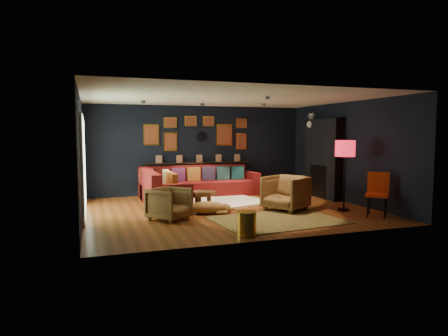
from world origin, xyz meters
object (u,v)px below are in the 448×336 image
object	(u,v)px
pouf	(173,199)
gold_stool	(247,224)
coffee_table	(201,195)
floor_lamp	(345,152)
sectional	(186,187)
armchair_right	(286,191)
armchair_left	(169,202)
dog	(207,205)
orange_chair	(378,190)

from	to	relation	value
pouf	gold_stool	distance (m)	3.16
coffee_table	floor_lamp	world-z (taller)	floor_lamp
sectional	coffee_table	bearing A→B (deg)	-89.46
pouf	coffee_table	bearing A→B (deg)	-38.83
gold_stool	floor_lamp	distance (m)	3.51
floor_lamp	coffee_table	bearing A→B (deg)	158.58
floor_lamp	armchair_right	bearing A→B (deg)	161.04
armchair_right	pouf	bearing A→B (deg)	-148.57
coffee_table	floor_lamp	distance (m)	3.49
armchair_right	gold_stool	bearing A→B (deg)	-74.04
pouf	armchair_left	xyz separation A→B (m)	(-0.37, -1.37, 0.16)
gold_stool	coffee_table	bearing A→B (deg)	92.18
coffee_table	gold_stool	size ratio (longest dim) A/B	1.81
gold_stool	floor_lamp	world-z (taller)	floor_lamp
pouf	floor_lamp	bearing A→B (deg)	-24.57
armchair_right	dog	world-z (taller)	armchair_right
orange_chair	dog	bearing A→B (deg)	-157.50
sectional	floor_lamp	xyz separation A→B (m)	(3.11, -2.75, 1.05)
gold_stool	dog	distance (m)	2.04
pouf	floor_lamp	world-z (taller)	floor_lamp
armchair_left	coffee_table	bearing A→B (deg)	3.43
armchair_right	dog	bearing A→B (deg)	-126.88
armchair_left	gold_stool	world-z (taller)	armchair_left
armchair_left	armchair_right	distance (m)	2.76
pouf	orange_chair	world-z (taller)	orange_chair
floor_lamp	dog	xyz separation A→B (m)	(-3.13, 0.63, -1.17)
coffee_table	orange_chair	world-z (taller)	orange_chair
sectional	armchair_right	distance (m)	2.95
orange_chair	floor_lamp	xyz separation A→B (m)	(-0.31, 0.77, 0.81)
pouf	dog	distance (m)	1.19
armchair_right	floor_lamp	bearing A→B (deg)	39.87
sectional	pouf	distance (m)	1.22
pouf	armchair_left	size ratio (longest dim) A/B	0.71
coffee_table	pouf	size ratio (longest dim) A/B	1.50
armchair_left	orange_chair	xyz separation A→B (m)	(4.35, -1.08, 0.20)
dog	armchair_left	bearing A→B (deg)	-149.96
dog	pouf	bearing A→B (deg)	128.34
armchair_left	gold_stool	xyz separation A→B (m)	(1.04, -1.72, -0.15)
coffee_table	orange_chair	bearing A→B (deg)	-30.20
floor_lamp	gold_stool	bearing A→B (deg)	-154.87
orange_chair	coffee_table	bearing A→B (deg)	-165.66
orange_chair	dog	world-z (taller)	orange_chair
coffee_table	armchair_left	xyz separation A→B (m)	(-0.94, -0.90, 0.03)
gold_stool	dog	bearing A→B (deg)	93.76
gold_stool	armchair_right	bearing A→B (deg)	47.13
coffee_table	pouf	xyz separation A→B (m)	(-0.58, 0.47, -0.14)
pouf	dog	size ratio (longest dim) A/B	0.44
sectional	coffee_table	size ratio (longest dim) A/B	4.39
coffee_table	dog	distance (m)	0.61
sectional	floor_lamp	distance (m)	4.29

